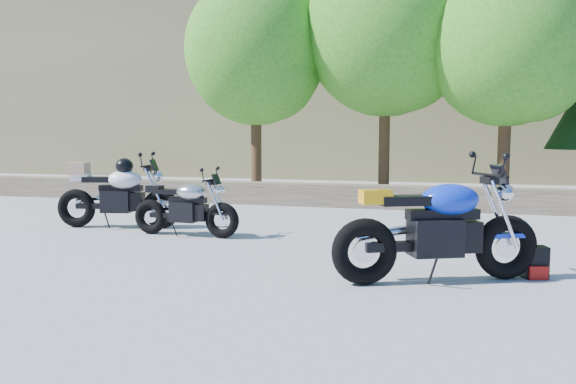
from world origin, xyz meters
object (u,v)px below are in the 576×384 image
Objects in this scene: blue_bike at (439,230)px; backpack at (535,263)px; white_bike at (118,194)px; silver_bike at (186,208)px.

backpack is at bearing 0.03° from blue_bike.
backpack is at bearing -26.91° from white_bike.
blue_bike is at bearing -171.77° from backpack.
backpack is (6.36, -1.72, -0.42)m from white_bike.
blue_bike reaches higher than silver_bike.
silver_bike is 5.16× the size of backpack.
backpack is at bearing -13.35° from silver_bike.
white_bike reaches higher than backpack.
white_bike is at bearing 148.06° from backpack.
backpack is (1.02, 0.48, -0.39)m from blue_bike.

